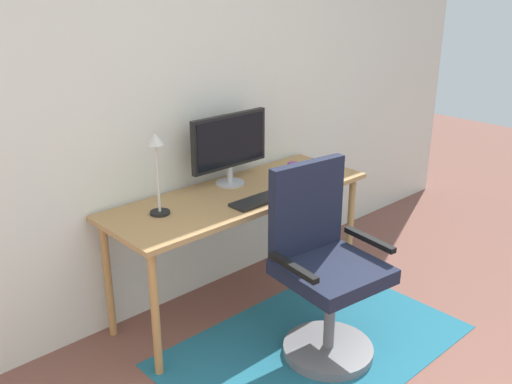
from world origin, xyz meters
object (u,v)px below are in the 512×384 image
(keyboard, at_px, (264,199))
(monitor, at_px, (230,144))
(computer_mouse, at_px, (305,185))
(cell_phone, at_px, (313,178))
(office_chair, at_px, (323,274))
(coffee_cup, at_px, (293,170))
(desk_lamp, at_px, (157,160))
(desk, at_px, (240,204))

(keyboard, bearing_deg, monitor, 83.78)
(computer_mouse, xyz_separation_m, cell_phone, (0.16, 0.07, -0.01))
(keyboard, xyz_separation_m, office_chair, (-0.02, -0.49, -0.29))
(keyboard, relative_size, coffee_cup, 4.74)
(monitor, bearing_deg, desk_lamp, -169.98)
(computer_mouse, bearing_deg, keyboard, 177.55)
(monitor, bearing_deg, desk, -110.41)
(desk_lamp, distance_m, office_chair, 1.07)
(computer_mouse, relative_size, cell_phone, 0.74)
(keyboard, height_order, office_chair, office_chair)
(monitor, distance_m, cell_phone, 0.59)
(monitor, relative_size, office_chair, 0.53)
(keyboard, bearing_deg, computer_mouse, -2.45)
(coffee_cup, bearing_deg, monitor, 156.93)
(keyboard, distance_m, desk_lamp, 0.67)
(keyboard, distance_m, cell_phone, 0.50)
(desk_lamp, xyz_separation_m, office_chair, (0.53, -0.73, -0.59))
(monitor, distance_m, desk_lamp, 0.60)
(keyboard, bearing_deg, cell_phone, 6.93)
(keyboard, height_order, computer_mouse, computer_mouse)
(desk_lamp, bearing_deg, cell_phone, -9.57)
(computer_mouse, relative_size, office_chair, 0.10)
(desk, relative_size, monitor, 3.03)
(coffee_cup, xyz_separation_m, office_chair, (-0.45, -0.66, -0.32))
(coffee_cup, relative_size, office_chair, 0.09)
(desk, bearing_deg, office_chair, -89.93)
(keyboard, relative_size, cell_phone, 3.07)
(monitor, bearing_deg, office_chair, -93.98)
(desk, xyz_separation_m, keyboard, (0.02, -0.18, 0.08))
(office_chair, bearing_deg, computer_mouse, 60.15)
(monitor, height_order, coffee_cup, monitor)
(keyboard, bearing_deg, desk, 96.61)
(desk, distance_m, keyboard, 0.20)
(computer_mouse, bearing_deg, desk_lamp, 164.24)
(monitor, distance_m, computer_mouse, 0.52)
(monitor, xyz_separation_m, office_chair, (-0.06, -0.83, -0.54))
(coffee_cup, height_order, desk_lamp, desk_lamp)
(monitor, height_order, cell_phone, monitor)
(coffee_cup, xyz_separation_m, desk_lamp, (-0.98, 0.06, 0.26))
(desk, height_order, computer_mouse, computer_mouse)
(keyboard, xyz_separation_m, cell_phone, (0.49, 0.06, -0.00))
(desk_lamp, bearing_deg, computer_mouse, -15.76)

